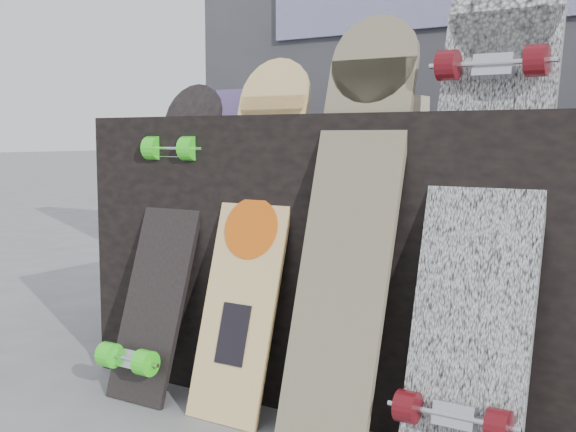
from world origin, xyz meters
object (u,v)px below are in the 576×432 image
Objects in this scene: vendor_table at (368,254)px; longboard_geisha at (253,224)px; skateboard_dark at (165,233)px; longboard_cascadia at (484,198)px; longboard_celtic at (352,214)px.

vendor_table is 1.66× the size of longboard_geisha.
longboard_geisha is at bearing 4.33° from skateboard_dark.
longboard_celtic is at bearing -171.47° from longboard_cascadia.
vendor_table is at bearing 144.50° from longboard_cascadia.
longboard_cascadia reaches higher than longboard_geisha.
longboard_celtic is 0.62m from skateboard_dark.
longboard_cascadia reaches higher than vendor_table.
longboard_celtic is 0.31m from longboard_cascadia.
vendor_table is 0.57m from longboard_cascadia.
longboard_geisha is 0.83× the size of longboard_cascadia.
vendor_table is 1.37× the size of longboard_cascadia.
vendor_table is 0.38m from longboard_geisha.
longboard_celtic is 1.16× the size of skateboard_dark.
longboard_geisha reaches higher than skateboard_dark.
longboard_celtic is 0.90× the size of longboard_cascadia.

